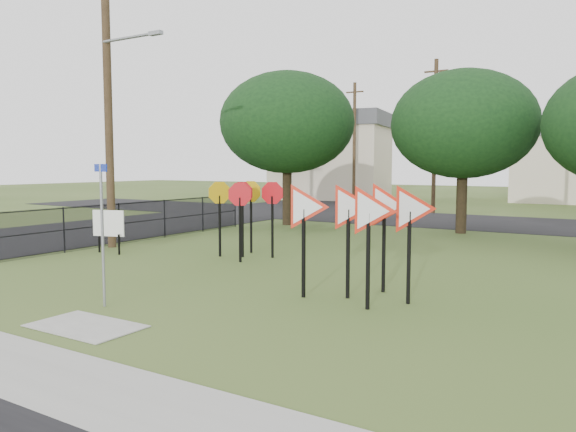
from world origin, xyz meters
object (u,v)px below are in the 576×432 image
at_px(stop_sign_cluster, 245,201).
at_px(info_board, 108,225).
at_px(street_name_sign, 102,225).
at_px(yield_sign_cluster, 362,213).

distance_m(stop_sign_cluster, info_board, 4.61).
distance_m(street_name_sign, stop_sign_cluster, 6.57).
height_order(stop_sign_cluster, yield_sign_cluster, yield_sign_cluster).
distance_m(yield_sign_cluster, info_board, 9.73).
xyz_separation_m(yield_sign_cluster, info_board, (-9.58, 1.46, -0.91)).
height_order(stop_sign_cluster, info_board, stop_sign_cluster).
xyz_separation_m(stop_sign_cluster, info_board, (-4.19, -1.75, -0.83)).
bearing_deg(street_name_sign, yield_sign_cluster, 37.71).
height_order(street_name_sign, yield_sign_cluster, street_name_sign).
xyz_separation_m(street_name_sign, stop_sign_cluster, (-1.19, 6.46, 0.11)).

